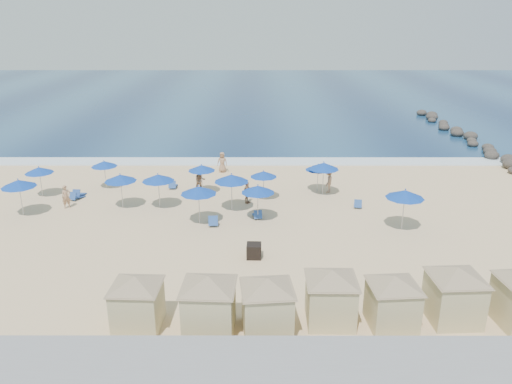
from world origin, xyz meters
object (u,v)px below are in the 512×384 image
at_px(umbrella_8, 258,189).
at_px(beachgoer_2, 247,192).
at_px(umbrella_5, 158,178).
at_px(beachgoer_1, 200,181).
at_px(umbrella_10, 324,166).
at_px(beachgoer_3, 328,181).
at_px(cabana_1, 209,296).
at_px(umbrella_9, 318,167).
at_px(cabana_3, 331,289).
at_px(umbrella_0, 39,170).
at_px(beachgoer_4, 222,162).
at_px(umbrella_6, 198,190).
at_px(cabana_5, 455,287).
at_px(beachgoer_0, 66,197).
at_px(cabana_4, 393,294).
at_px(cabana_0, 137,295).
at_px(cabana_2, 267,298).
at_px(umbrella_2, 104,164).
at_px(trash_bin, 254,251).
at_px(umbrella_1, 18,183).
at_px(rock_jetty, 462,135).
at_px(umbrella_7, 264,174).
at_px(umbrella_4, 202,168).
at_px(umbrella_12, 231,178).
at_px(umbrella_11, 405,194).
at_px(umbrella_3, 120,178).

xyz_separation_m(umbrella_8, beachgoer_2, (-0.76, 3.08, -1.32)).
xyz_separation_m(umbrella_5, beachgoer_1, (2.42, 3.37, -1.31)).
distance_m(umbrella_10, beachgoer_3, 1.46).
distance_m(cabana_1, umbrella_9, 18.66).
distance_m(cabana_3, umbrella_0, 24.53).
relative_size(beachgoer_1, beachgoer_4, 0.98).
bearing_deg(umbrella_6, umbrella_5, 137.85).
bearing_deg(beachgoer_3, umbrella_0, -67.26).
xyz_separation_m(cabana_5, beachgoer_2, (-9.12, 14.24, -0.81)).
relative_size(umbrella_5, beachgoer_0, 1.53).
bearing_deg(cabana_4, cabana_0, -179.58).
distance_m(cabana_2, cabana_5, 8.05).
bearing_deg(beachgoer_2, cabana_3, -137.23).
relative_size(umbrella_8, beachgoer_1, 1.44).
bearing_deg(umbrella_2, cabana_2, -56.85).
bearing_deg(umbrella_2, trash_bin, -45.60).
height_order(umbrella_1, beachgoer_3, umbrella_1).
height_order(rock_jetty, beachgoer_3, beachgoer_3).
xyz_separation_m(umbrella_7, beachgoer_4, (-3.38, 6.56, -1.02)).
bearing_deg(umbrella_0, beachgoer_3, 2.47).
height_order(rock_jetty, umbrella_9, umbrella_9).
height_order(rock_jetty, umbrella_5, umbrella_5).
relative_size(umbrella_1, umbrella_5, 1.02).
relative_size(umbrella_4, umbrella_9, 1.05).
bearing_deg(beachgoer_0, umbrella_12, -38.61).
relative_size(umbrella_10, umbrella_11, 0.95).
height_order(umbrella_3, umbrella_11, umbrella_11).
height_order(rock_jetty, cabana_1, cabana_1).
distance_m(umbrella_0, beachgoer_1, 11.52).
bearing_deg(cabana_4, beachgoer_2, 113.53).
bearing_deg(cabana_3, beachgoer_4, 105.51).
xyz_separation_m(cabana_5, umbrella_5, (-15.09, 13.35, 0.56)).
distance_m(umbrella_3, umbrella_10, 14.30).
bearing_deg(umbrella_9, cabana_0, -119.00).
xyz_separation_m(cabana_2, cabana_4, (5.27, 0.39, -0.07)).
xyz_separation_m(cabana_4, umbrella_12, (-7.37, 13.28, 0.80)).
relative_size(cabana_0, beachgoer_3, 2.28).
height_order(trash_bin, umbrella_4, umbrella_4).
relative_size(cabana_5, umbrella_4, 1.96).
bearing_deg(umbrella_12, cabana_2, -81.25).
relative_size(cabana_2, umbrella_2, 1.94).
height_order(cabana_3, beachgoer_1, cabana_3).
distance_m(cabana_5, umbrella_3, 22.14).
height_order(umbrella_4, umbrella_7, umbrella_4).
height_order(cabana_1, umbrella_1, cabana_1).
relative_size(cabana_3, umbrella_4, 1.92).
relative_size(cabana_0, umbrella_5, 1.67).
distance_m(umbrella_5, beachgoer_2, 6.19).
relative_size(cabana_5, beachgoer_1, 2.63).
xyz_separation_m(cabana_3, umbrella_2, (-14.65, 17.60, 0.36)).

